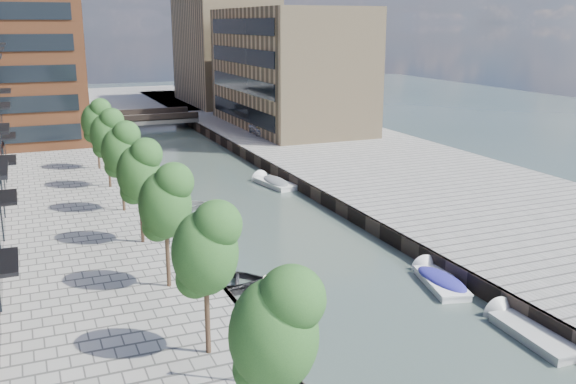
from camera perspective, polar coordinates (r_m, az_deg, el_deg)
water at (r=54.43m, az=-6.68°, el=0.54°), size 300.00×300.00×0.00m
quay_right at (r=60.50m, az=8.03°, el=2.43°), size 20.00×140.00×1.00m
quay_wall_left at (r=53.04m, az=-13.04°, el=0.44°), size 0.25×140.00×1.00m
quay_wall_right at (r=56.21m, az=-0.72°, el=1.63°), size 0.25×140.00×1.00m
far_closure at (r=112.46m, az=-15.26°, el=7.75°), size 80.00×40.00×1.00m
tan_block_near at (r=79.02m, az=0.01°, el=10.95°), size 12.00×25.00×14.00m
tan_block_far at (r=103.43m, az=-5.66°, el=12.35°), size 12.00×20.00×16.00m
bridge at (r=84.87m, az=-12.74°, el=6.37°), size 13.00×6.00×1.30m
tree_0 at (r=17.79m, az=-1.27°, el=-11.94°), size 2.50×2.50×5.95m
tree_1 at (r=23.94m, az=-7.40°, el=-4.86°), size 2.50×2.50×5.95m
tree_2 at (r=30.45m, az=-10.89°, el=-0.71°), size 2.50×2.50×5.95m
tree_3 at (r=37.15m, az=-13.14°, el=1.97°), size 2.50×2.50×5.95m
tree_4 at (r=43.94m, az=-14.69°, el=3.82°), size 2.50×2.50×5.95m
tree_5 at (r=50.78m, az=-15.84°, el=5.17°), size 2.50×2.50×5.95m
tree_6 at (r=57.67m, az=-16.71°, el=6.20°), size 2.50×2.50×5.95m
lamp_0 at (r=22.35m, az=-1.88°, el=-11.21°), size 0.24×0.24×4.12m
lamp_1 at (r=36.85m, az=-10.72°, el=-0.88°), size 0.24×0.24×4.12m
lamp_2 at (r=52.23m, az=-14.42°, el=3.52°), size 0.24×0.24×4.12m
sloop_0 at (r=32.35m, az=-2.15°, el=-9.51°), size 5.17×3.69×1.07m
sloop_1 at (r=34.17m, az=-5.81°, el=-8.20°), size 5.48×4.67×0.96m
sloop_2 at (r=42.66m, az=-9.04°, el=-3.57°), size 5.57×4.89×0.96m
sloop_3 at (r=47.85m, az=-9.79°, el=-1.57°), size 4.92×3.67×0.97m
sloop_4 at (r=58.26m, az=-13.15°, el=1.20°), size 5.59×4.84×0.97m
motorboat_2 at (r=30.92m, az=20.38°, el=-11.50°), size 1.94×4.98×1.63m
motorboat_3 at (r=35.01m, az=13.21°, el=-7.63°), size 2.64×4.86×1.54m
motorboat_4 at (r=54.31m, az=-1.38°, el=0.83°), size 2.50×5.10×1.63m
car at (r=73.67m, az=-2.55°, el=5.75°), size 1.94×4.41×1.48m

